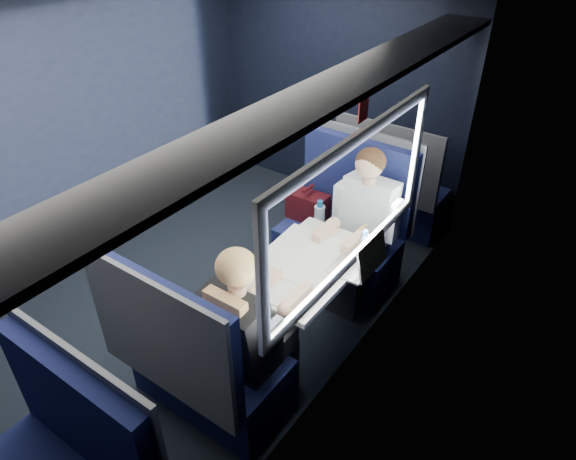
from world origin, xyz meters
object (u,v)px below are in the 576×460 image
Objects in this scene: man at (362,222)px; bottle_small at (364,245)px; woman at (246,328)px; cup at (374,241)px; seat_row_front at (390,190)px; laptop at (362,260)px; seat_bay_far at (200,364)px; table at (304,271)px; seat_bay_near at (341,232)px.

man is 0.48m from bottle_small.
cup is (0.23, 1.15, 0.06)m from woman.
bottle_small is (0.48, -1.50, 0.42)m from seat_row_front.
seat_row_front is 1.63m from bottle_small.
laptop is 0.15m from bottle_small.
woman is 0.91m from laptop.
bottle_small is at bearing -60.49° from man.
man is 3.82× the size of laptop.
man is at bearing -77.17° from seat_row_front.
seat_bay_far is 3.64× the size of laptop.
cup is at bearing -70.51° from seat_row_front.
seat_row_front is 1.49m from cup.
table is at bearing 78.22° from seat_bay_far.
table is 1.82m from seat_row_front.
seat_bay_near is 1.00× the size of seat_bay_far.
seat_bay_far is 1.62m from man.
laptop is 0.29m from cup.
cup is (0.50, -0.43, 0.36)m from seat_bay_near.
seat_row_front is at bearing 108.17° from laptop.
seat_bay_far is 5.97× the size of bottle_small.
seat_bay_near is 1.75m from seat_bay_far.
seat_row_front is at bearing 107.70° from bottle_small.
cup is at bearing -41.09° from seat_bay_near.
seat_bay_far reaches higher than laptop.
laptop is (0.56, -0.72, 0.39)m from seat_bay_near.
seat_bay_near is at bearing 90.55° from seat_bay_far.
laptop reaches higher than table.
bottle_small is at bearing 77.04° from woman.
seat_bay_near is 0.75m from cup.
bottle_small is (0.23, 1.00, 0.10)m from woman.
seat_bay_near is at bearing 99.58° from woman.
woman is 1.03m from bottle_small.
seat_row_front is at bearing 109.49° from cup.
bottle_small is at bearing -72.30° from seat_row_front.
seat_bay_near is at bearing 127.76° from laptop.
table is at bearing -77.15° from seat_bay_near.
bottle_small reaches higher than cup.
laptop is at bearing -62.00° from man.
laptop is at bearing -78.37° from cup.
seat_row_front is 5.50× the size of bottle_small.
seat_bay_far is 0.95× the size of woman.
seat_row_front is (0.00, 2.67, -0.00)m from seat_bay_far.
cup is (0.48, 1.31, 0.37)m from seat_bay_far.
cup reaches higher than table.
table is 0.76× the size of man.
laptop reaches higher than cup.
seat_bay_near is 0.92m from seat_row_front.
seat_row_front is at bearing 102.83° from man.
table is 0.70m from man.
bottle_small is at bearing 113.22° from laptop.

